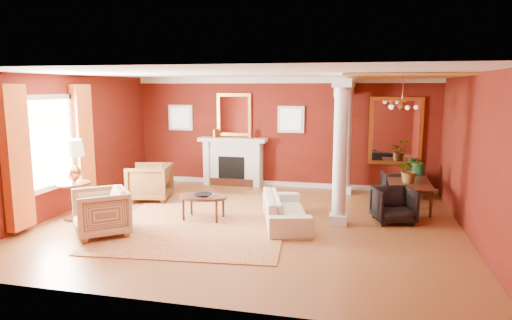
% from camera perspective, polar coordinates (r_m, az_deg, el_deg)
% --- Properties ---
extents(ground, '(8.00, 8.00, 0.00)m').
position_cam_1_polar(ground, '(9.07, -0.79, -7.85)').
color(ground, brown).
rests_on(ground, ground).
extents(room_shell, '(8.04, 7.04, 2.92)m').
position_cam_1_polar(room_shell, '(8.69, -0.82, 4.97)').
color(room_shell, '#5C110C').
rests_on(room_shell, ground).
extents(fireplace, '(1.85, 0.42, 1.29)m').
position_cam_1_polar(fireplace, '(12.38, -2.89, -0.18)').
color(fireplace, silver).
rests_on(fireplace, ground).
extents(overmantel_mirror, '(0.95, 0.07, 1.15)m').
position_cam_1_polar(overmantel_mirror, '(12.37, -2.76, 5.67)').
color(overmantel_mirror, gold).
rests_on(overmantel_mirror, fireplace).
extents(flank_window_left, '(0.70, 0.07, 0.70)m').
position_cam_1_polar(flank_window_left, '(12.90, -9.41, 5.25)').
color(flank_window_left, silver).
rests_on(flank_window_left, room_shell).
extents(flank_window_right, '(0.70, 0.07, 0.70)m').
position_cam_1_polar(flank_window_right, '(12.05, 4.38, 5.08)').
color(flank_window_right, silver).
rests_on(flank_window_right, room_shell).
extents(left_window, '(0.21, 2.55, 2.60)m').
position_cam_1_polar(left_window, '(9.93, -24.09, 1.25)').
color(left_window, white).
rests_on(left_window, room_shell).
extents(column_front, '(0.36, 0.36, 2.80)m').
position_cam_1_polar(column_front, '(8.80, 10.47, 1.01)').
color(column_front, silver).
rests_on(column_front, ground).
extents(column_back, '(0.36, 0.36, 2.80)m').
position_cam_1_polar(column_back, '(11.48, 11.17, 2.86)').
color(column_back, silver).
rests_on(column_back, ground).
extents(header_beam, '(0.30, 3.20, 0.32)m').
position_cam_1_polar(header_beam, '(10.32, 11.13, 8.81)').
color(header_beam, silver).
rests_on(header_beam, column_front).
extents(amber_ceiling, '(2.30, 3.40, 0.04)m').
position_cam_1_polar(amber_ceiling, '(10.19, 17.71, 9.96)').
color(amber_ceiling, gold).
rests_on(amber_ceiling, room_shell).
extents(dining_mirror, '(1.30, 0.07, 1.70)m').
position_cam_1_polar(dining_mirror, '(11.94, 17.05, 3.46)').
color(dining_mirror, gold).
rests_on(dining_mirror, room_shell).
extents(chandelier, '(0.60, 0.62, 0.75)m').
position_cam_1_polar(chandelier, '(10.25, 17.80, 6.47)').
color(chandelier, '#AC6F36').
rests_on(chandelier, room_shell).
extents(crown_trim, '(8.00, 0.08, 0.16)m').
position_cam_1_polar(crown_trim, '(12.06, 3.25, 9.95)').
color(crown_trim, silver).
rests_on(crown_trim, room_shell).
extents(base_trim, '(8.00, 0.08, 0.12)m').
position_cam_1_polar(base_trim, '(12.33, 3.13, -2.99)').
color(base_trim, silver).
rests_on(base_trim, ground).
extents(rug, '(3.72, 4.71, 0.02)m').
position_cam_1_polar(rug, '(9.29, -6.51, -7.44)').
color(rug, maroon).
rests_on(rug, ground).
extents(sofa, '(1.10, 2.08, 0.78)m').
position_cam_1_polar(sofa, '(8.91, 3.72, -5.57)').
color(sofa, beige).
rests_on(sofa, ground).
extents(armchair_leopard, '(1.03, 1.08, 0.95)m').
position_cam_1_polar(armchair_leopard, '(11.01, -13.17, -2.49)').
color(armchair_leopard, black).
rests_on(armchair_leopard, ground).
extents(armchair_stripe, '(1.22, 1.23, 0.92)m').
position_cam_1_polar(armchair_stripe, '(8.67, -18.82, -5.97)').
color(armchair_stripe, tan).
rests_on(armchair_stripe, ground).
extents(coffee_table, '(0.99, 0.99, 0.50)m').
position_cam_1_polar(coffee_table, '(9.22, -6.59, -4.71)').
color(coffee_table, '#32170E').
rests_on(coffee_table, ground).
extents(coffee_book, '(0.16, 0.03, 0.22)m').
position_cam_1_polar(coffee_book, '(9.17, -6.36, -3.78)').
color(coffee_book, '#32170E').
rests_on(coffee_book, coffee_table).
extents(side_table, '(0.65, 0.65, 1.62)m').
position_cam_1_polar(side_table, '(9.79, -21.94, -0.62)').
color(side_table, '#32170E').
rests_on(side_table, ground).
extents(dining_table, '(0.57, 1.62, 0.90)m').
position_cam_1_polar(dining_table, '(10.65, 18.75, -3.26)').
color(dining_table, '#32170E').
rests_on(dining_table, ground).
extents(dining_chair_near, '(0.90, 0.87, 0.76)m').
position_cam_1_polar(dining_chair_near, '(9.41, 16.84, -5.21)').
color(dining_chair_near, black).
rests_on(dining_chair_near, ground).
extents(dining_chair_far, '(0.75, 0.72, 0.68)m').
position_cam_1_polar(dining_chair_far, '(11.55, 17.20, -2.80)').
color(dining_chair_far, black).
rests_on(dining_chair_far, ground).
extents(green_urn, '(0.35, 0.35, 0.84)m').
position_cam_1_polar(green_urn, '(11.72, 19.49, -2.81)').
color(green_urn, '#143F1D').
rests_on(green_urn, ground).
extents(potted_plant, '(0.60, 0.64, 0.43)m').
position_cam_1_polar(potted_plant, '(10.47, 18.74, 0.24)').
color(potted_plant, '#26591E').
rests_on(potted_plant, dining_table).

